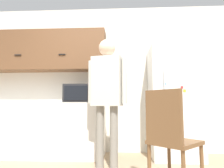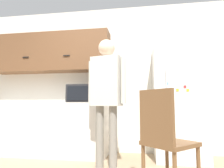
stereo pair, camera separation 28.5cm
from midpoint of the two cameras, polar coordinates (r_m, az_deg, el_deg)
The scene contains 7 objects.
back_wall at distance 3.76m, azimuth -4.58°, elevation 1.73°, with size 6.00×0.06×2.70m.
counter at distance 3.72m, azimuth -22.51°, elevation -11.77°, with size 2.24×0.63×0.89m.
upper_cabinets at distance 3.95m, azimuth -20.81°, elevation 8.74°, with size 2.24×0.37×0.73m.
microwave at distance 3.35m, azimuth -11.18°, elevation -2.71°, with size 0.53×0.39×0.29m.
person at distance 2.78m, azimuth -4.39°, elevation -1.02°, with size 0.55×0.30×1.77m.
refrigerator at distance 3.40m, azimuth 14.92°, elevation -4.86°, with size 0.76×0.68×1.80m.
chair at distance 2.17m, azimuth 12.53°, elevation -13.83°, with size 0.63×0.63×1.00m.
Camera 1 is at (0.36, -1.81, 0.84)m, focal length 32.00 mm.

